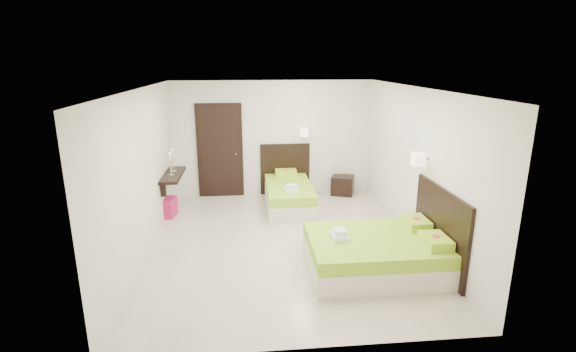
{
  "coord_description": "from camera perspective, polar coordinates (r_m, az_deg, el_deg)",
  "views": [
    {
      "loc": [
        -0.58,
        -6.57,
        3.03
      ],
      "look_at": [
        0.1,
        0.3,
        1.1
      ],
      "focal_mm": 26.0,
      "sensor_mm": 36.0,
      "label": 1
    }
  ],
  "objects": [
    {
      "name": "console_shelf",
      "position": [
        8.6,
        -15.53,
        0.11
      ],
      "size": [
        0.35,
        1.2,
        0.78
      ],
      "color": "black",
      "rests_on": "ground"
    },
    {
      "name": "floor",
      "position": [
        7.26,
        -0.56,
        -9.06
      ],
      "size": [
        5.5,
        5.5,
        0.0
      ],
      "primitive_type": "plane",
      "color": "#BEB29E",
      "rests_on": "ground"
    },
    {
      "name": "ottoman",
      "position": [
        8.7,
        -16.43,
        -4.1
      ],
      "size": [
        0.44,
        0.44,
        0.38
      ],
      "primitive_type": "cube",
      "rotation": [
        0.0,
        0.0,
        -0.17
      ],
      "color": "#A6164B",
      "rests_on": "ground"
    },
    {
      "name": "bed_double",
      "position": [
        6.42,
        12.54,
        -10.0
      ],
      "size": [
        1.98,
        1.68,
        1.63
      ],
      "color": "beige",
      "rests_on": "ground"
    },
    {
      "name": "door",
      "position": [
        9.5,
        -9.28,
        3.37
      ],
      "size": [
        1.02,
        0.15,
        2.14
      ],
      "color": "black",
      "rests_on": "ground"
    },
    {
      "name": "nightstand",
      "position": [
        9.77,
        7.46,
        -1.25
      ],
      "size": [
        0.61,
        0.58,
        0.44
      ],
      "primitive_type": "cube",
      "rotation": [
        0.0,
        0.0,
        -0.35
      ],
      "color": "black",
      "rests_on": "ground"
    },
    {
      "name": "bed_single",
      "position": [
        8.93,
        0.1,
        -2.3
      ],
      "size": [
        1.14,
        1.89,
        1.56
      ],
      "color": "beige",
      "rests_on": "ground"
    }
  ]
}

